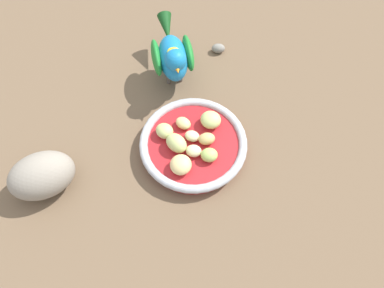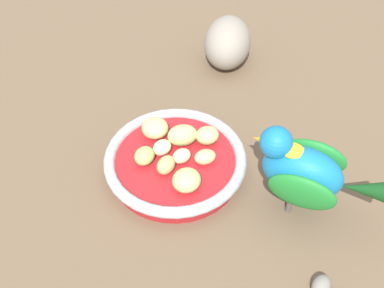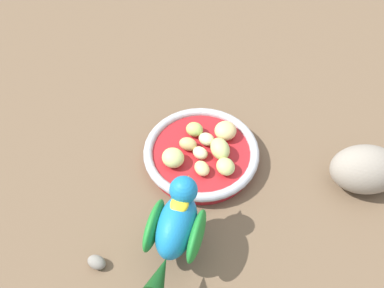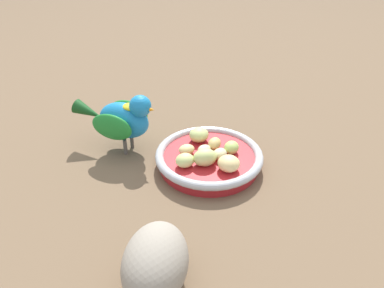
{
  "view_description": "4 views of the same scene",
  "coord_description": "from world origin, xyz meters",
  "px_view_note": "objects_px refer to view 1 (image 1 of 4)",
  "views": [
    {
      "loc": [
        0.3,
        -0.13,
        0.61
      ],
      "look_at": [
        0.01,
        0.01,
        0.04
      ],
      "focal_mm": 36.79,
      "sensor_mm": 36.0,
      "label": 1
    },
    {
      "loc": [
        -0.08,
        0.42,
        0.48
      ],
      "look_at": [
        -0.02,
        0.01,
        0.04
      ],
      "focal_mm": 44.16,
      "sensor_mm": 36.0,
      "label": 2
    },
    {
      "loc": [
        -0.46,
        0.03,
        0.62
      ],
      "look_at": [
        -0.02,
        0.03,
        0.07
      ],
      "focal_mm": 44.14,
      "sensor_mm": 36.0,
      "label": 3
    },
    {
      "loc": [
        0.03,
        -0.51,
        0.37
      ],
      "look_at": [
        -0.03,
        -0.0,
        0.06
      ],
      "focal_mm": 33.96,
      "sensor_mm": 36.0,
      "label": 4
    }
  ],
  "objects_px": {
    "apple_piece_7": "(207,139)",
    "apple_piece_8": "(194,151)",
    "apple_piece_4": "(165,131)",
    "apple_piece_5": "(176,143)",
    "parrot": "(173,55)",
    "pebble_0": "(218,48)",
    "apple_piece_1": "(209,155)",
    "feeding_bowl": "(193,144)",
    "apple_piece_3": "(181,165)",
    "apple_piece_6": "(183,123)",
    "apple_piece_2": "(192,136)",
    "rock_large": "(42,176)",
    "apple_piece_0": "(211,120)"
  },
  "relations": [
    {
      "from": "apple_piece_2",
      "to": "apple_piece_6",
      "type": "height_order",
      "value": "same"
    },
    {
      "from": "apple_piece_6",
      "to": "apple_piece_8",
      "type": "distance_m",
      "value": 0.06
    },
    {
      "from": "apple_piece_4",
      "to": "apple_piece_5",
      "type": "distance_m",
      "value": 0.03
    },
    {
      "from": "apple_piece_2",
      "to": "rock_large",
      "type": "xyz_separation_m",
      "value": [
        -0.04,
        -0.25,
        0.01
      ]
    },
    {
      "from": "apple_piece_4",
      "to": "apple_piece_0",
      "type": "bearing_deg",
      "value": 79.26
    },
    {
      "from": "apple_piece_6",
      "to": "apple_piece_8",
      "type": "height_order",
      "value": "apple_piece_8"
    },
    {
      "from": "feeding_bowl",
      "to": "pebble_0",
      "type": "relative_size",
      "value": 6.91
    },
    {
      "from": "apple_piece_3",
      "to": "apple_piece_8",
      "type": "distance_m",
      "value": 0.03
    },
    {
      "from": "apple_piece_1",
      "to": "apple_piece_8",
      "type": "relative_size",
      "value": 1.06
    },
    {
      "from": "apple_piece_4",
      "to": "apple_piece_1",
      "type": "bearing_deg",
      "value": 32.55
    },
    {
      "from": "feeding_bowl",
      "to": "apple_piece_2",
      "type": "height_order",
      "value": "apple_piece_2"
    },
    {
      "from": "apple_piece_7",
      "to": "pebble_0",
      "type": "bearing_deg",
      "value": 146.92
    },
    {
      "from": "apple_piece_2",
      "to": "pebble_0",
      "type": "height_order",
      "value": "apple_piece_2"
    },
    {
      "from": "feeding_bowl",
      "to": "apple_piece_5",
      "type": "distance_m",
      "value": 0.04
    },
    {
      "from": "apple_piece_5",
      "to": "apple_piece_2",
      "type": "bearing_deg",
      "value": 96.91
    },
    {
      "from": "apple_piece_7",
      "to": "apple_piece_4",
      "type": "bearing_deg",
      "value": -127.65
    },
    {
      "from": "apple_piece_0",
      "to": "apple_piece_1",
      "type": "bearing_deg",
      "value": -29.18
    },
    {
      "from": "apple_piece_1",
      "to": "apple_piece_3",
      "type": "distance_m",
      "value": 0.05
    },
    {
      "from": "apple_piece_3",
      "to": "rock_large",
      "type": "distance_m",
      "value": 0.22
    },
    {
      "from": "apple_piece_0",
      "to": "apple_piece_7",
      "type": "bearing_deg",
      "value": -37.45
    },
    {
      "from": "apple_piece_7",
      "to": "apple_piece_8",
      "type": "distance_m",
      "value": 0.03
    },
    {
      "from": "apple_piece_0",
      "to": "apple_piece_2",
      "type": "xyz_separation_m",
      "value": [
        0.01,
        -0.04,
        -0.0
      ]
    },
    {
      "from": "rock_large",
      "to": "pebble_0",
      "type": "height_order",
      "value": "rock_large"
    },
    {
      "from": "apple_piece_1",
      "to": "apple_piece_4",
      "type": "distance_m",
      "value": 0.09
    },
    {
      "from": "apple_piece_8",
      "to": "apple_piece_2",
      "type": "bearing_deg",
      "value": 159.12
    },
    {
      "from": "parrot",
      "to": "rock_large",
      "type": "bearing_deg",
      "value": -53.03
    },
    {
      "from": "apple_piece_2",
      "to": "apple_piece_6",
      "type": "distance_m",
      "value": 0.03
    },
    {
      "from": "parrot",
      "to": "pebble_0",
      "type": "distance_m",
      "value": 0.13
    },
    {
      "from": "apple_piece_2",
      "to": "apple_piece_7",
      "type": "height_order",
      "value": "apple_piece_7"
    },
    {
      "from": "apple_piece_3",
      "to": "apple_piece_7",
      "type": "relative_size",
      "value": 1.27
    },
    {
      "from": "apple_piece_1",
      "to": "apple_piece_3",
      "type": "relative_size",
      "value": 0.78
    },
    {
      "from": "apple_piece_8",
      "to": "rock_large",
      "type": "distance_m",
      "value": 0.25
    },
    {
      "from": "apple_piece_2",
      "to": "apple_piece_8",
      "type": "relative_size",
      "value": 0.96
    },
    {
      "from": "apple_piece_0",
      "to": "parrot",
      "type": "bearing_deg",
      "value": -176.35
    },
    {
      "from": "apple_piece_0",
      "to": "apple_piece_3",
      "type": "relative_size",
      "value": 0.99
    },
    {
      "from": "parrot",
      "to": "pebble_0",
      "type": "bearing_deg",
      "value": 117.51
    },
    {
      "from": "feeding_bowl",
      "to": "pebble_0",
      "type": "bearing_deg",
      "value": 141.21
    },
    {
      "from": "apple_piece_3",
      "to": "pebble_0",
      "type": "relative_size",
      "value": 1.35
    },
    {
      "from": "pebble_0",
      "to": "apple_piece_4",
      "type": "bearing_deg",
      "value": -51.36
    },
    {
      "from": "apple_piece_1",
      "to": "rock_large",
      "type": "xyz_separation_m",
      "value": [
        -0.08,
        -0.26,
        0.0
      ]
    },
    {
      "from": "apple_piece_5",
      "to": "parrot",
      "type": "bearing_deg",
      "value": 157.17
    },
    {
      "from": "apple_piece_1",
      "to": "pebble_0",
      "type": "height_order",
      "value": "apple_piece_1"
    },
    {
      "from": "pebble_0",
      "to": "apple_piece_8",
      "type": "bearing_deg",
      "value": -37.42
    },
    {
      "from": "apple_piece_6",
      "to": "pebble_0",
      "type": "distance_m",
      "value": 0.21
    },
    {
      "from": "rock_large",
      "to": "feeding_bowl",
      "type": "bearing_deg",
      "value": 80.23
    },
    {
      "from": "apple_piece_2",
      "to": "apple_piece_6",
      "type": "xyz_separation_m",
      "value": [
        -0.03,
        -0.0,
        0.0
      ]
    },
    {
      "from": "apple_piece_8",
      "to": "rock_large",
      "type": "bearing_deg",
      "value": -104.68
    },
    {
      "from": "apple_piece_5",
      "to": "apple_piece_6",
      "type": "distance_m",
      "value": 0.04
    },
    {
      "from": "apple_piece_3",
      "to": "apple_piece_6",
      "type": "height_order",
      "value": "apple_piece_3"
    },
    {
      "from": "apple_piece_3",
      "to": "apple_piece_4",
      "type": "xyz_separation_m",
      "value": [
        -0.07,
        0.0,
        -0.0
      ]
    }
  ]
}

